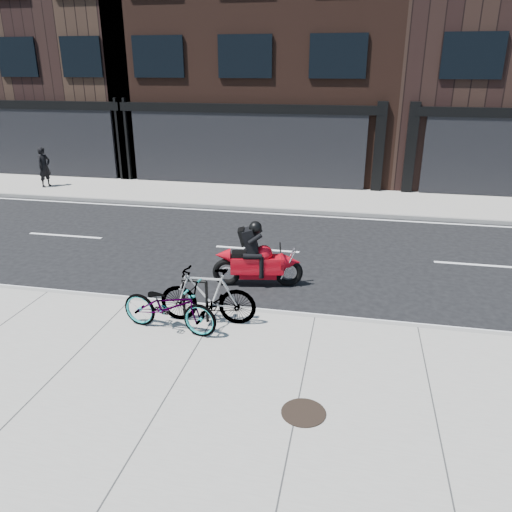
% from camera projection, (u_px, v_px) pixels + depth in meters
% --- Properties ---
extents(ground, '(120.00, 120.00, 0.00)m').
position_uv_depth(ground, '(241.00, 277.00, 12.31)').
color(ground, black).
rests_on(ground, ground).
extents(sidewalk_near, '(60.00, 6.00, 0.13)m').
position_uv_depth(sidewalk_near, '(167.00, 399.00, 7.72)').
color(sidewalk_near, gray).
rests_on(sidewalk_near, ground).
extents(sidewalk_far, '(60.00, 3.50, 0.13)m').
position_uv_depth(sidewalk_far, '(286.00, 198.00, 19.38)').
color(sidewalk_far, gray).
rests_on(sidewalk_far, ground).
extents(building_midwest, '(10.00, 10.00, 12.00)m').
position_uv_depth(building_midwest, '(77.00, 42.00, 25.67)').
color(building_midwest, black).
rests_on(building_midwest, ground).
extents(building_center, '(12.00, 10.00, 14.50)m').
position_uv_depth(building_center, '(268.00, 11.00, 23.35)').
color(building_center, black).
rests_on(building_center, ground).
extents(bike_rack, '(0.53, 0.06, 0.89)m').
position_uv_depth(bike_rack, '(195.00, 297.00, 9.76)').
color(bike_rack, black).
rests_on(bike_rack, sidewalk_near).
extents(bicycle_front, '(2.02, 0.94, 1.02)m').
position_uv_depth(bicycle_front, '(169.00, 306.00, 9.41)').
color(bicycle_front, gray).
rests_on(bicycle_front, sidewalk_near).
extents(bicycle_rear, '(1.94, 0.64, 1.15)m').
position_uv_depth(bicycle_rear, '(208.00, 295.00, 9.69)').
color(bicycle_rear, gray).
rests_on(bicycle_rear, sidewalk_near).
extents(motorcycle, '(2.12, 0.70, 1.59)m').
position_uv_depth(motorcycle, '(261.00, 260.00, 11.62)').
color(motorcycle, black).
rests_on(motorcycle, ground).
extents(pedestrian, '(0.52, 0.67, 1.63)m').
position_uv_depth(pedestrian, '(44.00, 167.00, 20.60)').
color(pedestrian, black).
rests_on(pedestrian, sidewalk_far).
extents(manhole_cover, '(0.77, 0.77, 0.02)m').
position_uv_depth(manhole_cover, '(303.00, 413.00, 7.29)').
color(manhole_cover, black).
rests_on(manhole_cover, sidewalk_near).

